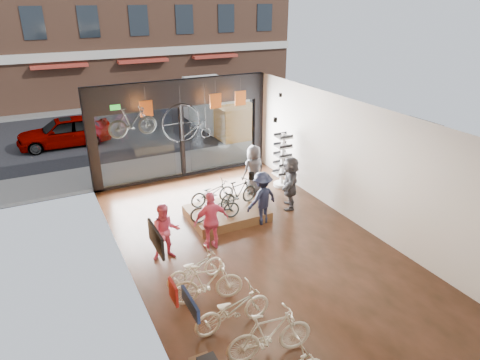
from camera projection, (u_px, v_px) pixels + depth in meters
ground_plane at (256, 248)px, 12.18m from camera, size 7.00×12.00×0.04m
ceiling at (258, 117)px, 10.67m from camera, size 7.00×12.00×0.04m
wall_left at (125, 215)px, 9.97m from camera, size 0.04×12.00×3.80m
wall_right at (359, 165)px, 12.88m from camera, size 0.04×12.00×3.80m
wall_back at (448, 332)px, 6.49m from camera, size 7.00×0.04×3.80m
storefront at (181, 129)px, 16.35m from camera, size 7.00×0.26×3.80m
exit_sign at (115, 107)px, 14.80m from camera, size 0.35×0.06×0.18m
street_road at (130, 121)px, 24.48m from camera, size 30.00×18.00×0.02m
sidewalk_near at (174, 164)px, 18.06m from camera, size 30.00×2.40×0.12m
sidewalk_far at (115, 106)px, 27.74m from camera, size 30.00×2.00×0.12m
street_car at (64, 131)px, 20.18m from camera, size 4.20×1.69×1.43m
box_truck at (222, 108)px, 22.36m from camera, size 2.05×6.16×2.43m
floor_bike_1 at (270, 334)px, 8.32m from camera, size 1.84×0.74×1.07m
floor_bike_2 at (233, 309)px, 9.09m from camera, size 1.79×0.68×0.93m
floor_bike_3 at (207, 283)px, 9.85m from camera, size 1.76×0.83×1.02m
floor_bike_4 at (195, 268)px, 10.55m from camera, size 1.63×0.78×0.82m
display_platform at (227, 213)px, 13.78m from camera, size 2.40×1.80×0.30m
display_bike_left at (215, 208)px, 12.90m from camera, size 1.61×0.73×0.82m
display_bike_mid at (239, 193)px, 13.75m from camera, size 1.59×0.83×0.92m
display_bike_right at (212, 193)px, 13.91m from camera, size 1.58×0.64×0.81m
customer_1 at (166, 232)px, 11.39m from camera, size 0.86×0.71×1.61m
customer_2 at (211, 221)px, 11.84m from camera, size 1.02×0.44×1.73m
customer_3 at (262, 198)px, 13.18m from camera, size 1.22×0.87×1.72m
customer_4 at (254, 170)px, 15.22m from camera, size 0.96×0.71×1.81m
customer_5 at (290, 183)px, 14.17m from camera, size 1.35×1.69×1.80m
sunglasses_rack at (282, 160)px, 15.77m from camera, size 0.68×0.60×2.05m
wall_merch at (183, 328)px, 7.39m from camera, size 0.40×2.40×2.60m
penny_farthing at (189, 124)px, 14.92m from camera, size 1.72×0.06×1.38m
hung_bike at (132, 122)px, 13.55m from camera, size 1.61×0.57×0.95m
jersey_left at (146, 109)px, 14.62m from camera, size 0.45×0.03×0.55m
jersey_mid at (216, 101)px, 15.69m from camera, size 0.45×0.03×0.55m
jersey_right at (240, 98)px, 16.11m from camera, size 0.45×0.03×0.55m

